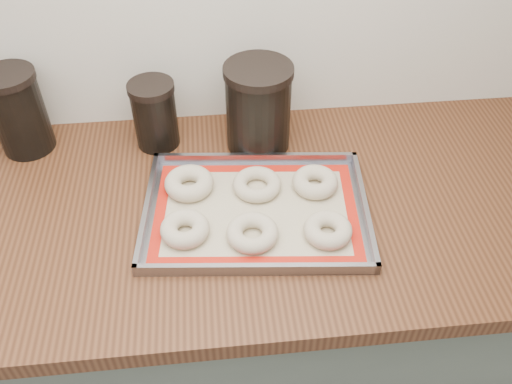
{
  "coord_description": "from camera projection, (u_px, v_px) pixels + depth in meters",
  "views": [
    {
      "loc": [
        0.08,
        0.86,
        1.71
      ],
      "look_at": [
        0.16,
        1.64,
        0.96
      ],
      "focal_mm": 38.0,
      "sensor_mm": 36.0,
      "label": 1
    }
  ],
  "objects": [
    {
      "name": "bagel_back_left",
      "position": [
        189.0,
        183.0,
        1.16
      ],
      "size": [
        0.14,
        0.14,
        0.04
      ],
      "primitive_type": "torus",
      "rotation": [
        0.0,
        0.0,
        -0.42
      ],
      "color": "beige",
      "rests_on": "baking_mat"
    },
    {
      "name": "bagel_front_right",
      "position": [
        328.0,
        230.0,
        1.07
      ],
      "size": [
        0.11,
        0.11,
        0.03
      ],
      "primitive_type": "torus",
      "rotation": [
        0.0,
        0.0,
        0.2
      ],
      "color": "beige",
      "rests_on": "baking_mat"
    },
    {
      "name": "canister_mid",
      "position": [
        155.0,
        114.0,
        1.24
      ],
      "size": [
        0.11,
        0.11,
        0.16
      ],
      "color": "black",
      "rests_on": "countertop"
    },
    {
      "name": "bagel_back_right",
      "position": [
        315.0,
        182.0,
        1.17
      ],
      "size": [
        0.12,
        0.12,
        0.03
      ],
      "primitive_type": "torus",
      "rotation": [
        0.0,
        0.0,
        -0.29
      ],
      "color": "beige",
      "rests_on": "baking_mat"
    },
    {
      "name": "bagel_front_mid",
      "position": [
        252.0,
        233.0,
        1.06
      ],
      "size": [
        0.12,
        0.12,
        0.03
      ],
      "primitive_type": "torus",
      "rotation": [
        0.0,
        0.0,
        0.15
      ],
      "color": "beige",
      "rests_on": "baking_mat"
    },
    {
      "name": "bagel_front_left",
      "position": [
        185.0,
        229.0,
        1.07
      ],
      "size": [
        0.13,
        0.13,
        0.03
      ],
      "primitive_type": "torus",
      "rotation": [
        0.0,
        0.0,
        -0.43
      ],
      "color": "beige",
      "rests_on": "baking_mat"
    },
    {
      "name": "bagel_back_mid",
      "position": [
        257.0,
        184.0,
        1.16
      ],
      "size": [
        0.13,
        0.13,
        0.03
      ],
      "primitive_type": "torus",
      "rotation": [
        0.0,
        0.0,
        -0.29
      ],
      "color": "beige",
      "rests_on": "baking_mat"
    },
    {
      "name": "cabinet",
      "position": [
        197.0,
        329.0,
        1.47
      ],
      "size": [
        3.0,
        0.65,
        0.86
      ],
      "primitive_type": "cube",
      "color": "#5A6559",
      "rests_on": "floor"
    },
    {
      "name": "baking_mat",
      "position": [
        256.0,
        211.0,
        1.13
      ],
      "size": [
        0.45,
        0.33,
        0.0
      ],
      "rotation": [
        0.0,
        0.0,
        -0.1
      ],
      "color": "#C6B793",
      "rests_on": "baking_tray"
    },
    {
      "name": "canister_right",
      "position": [
        258.0,
        107.0,
        1.23
      ],
      "size": [
        0.15,
        0.15,
        0.21
      ],
      "color": "black",
      "rests_on": "countertop"
    },
    {
      "name": "countertop",
      "position": [
        182.0,
        213.0,
        1.16
      ],
      "size": [
        3.06,
        0.68,
        0.04
      ],
      "primitive_type": "cube",
      "color": "#5A321B",
      "rests_on": "cabinet"
    },
    {
      "name": "canister_left",
      "position": [
        18.0,
        112.0,
        1.22
      ],
      "size": [
        0.12,
        0.12,
        0.2
      ],
      "color": "black",
      "rests_on": "countertop"
    },
    {
      "name": "baking_tray",
      "position": [
        256.0,
        210.0,
        1.12
      ],
      "size": [
        0.49,
        0.37,
        0.03
      ],
      "rotation": [
        0.0,
        0.0,
        -0.1
      ],
      "color": "gray",
      "rests_on": "countertop"
    }
  ]
}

